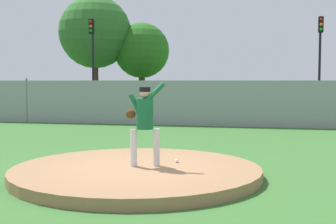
% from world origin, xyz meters
% --- Properties ---
extents(ground_plane, '(80.00, 80.00, 0.00)m').
position_xyz_m(ground_plane, '(0.00, 6.00, 0.00)').
color(ground_plane, '#386B2D').
extents(asphalt_strip, '(44.00, 7.00, 0.01)m').
position_xyz_m(asphalt_strip, '(0.00, 14.50, 0.00)').
color(asphalt_strip, '#2B2B2D').
rests_on(asphalt_strip, ground_plane).
extents(pitchers_mound, '(4.75, 4.75, 0.20)m').
position_xyz_m(pitchers_mound, '(0.00, 0.00, 0.10)').
color(pitchers_mound, '#99704C').
rests_on(pitchers_mound, ground_plane).
extents(pitcher_youth, '(0.80, 0.32, 1.62)m').
position_xyz_m(pitcher_youth, '(0.13, 0.10, 1.13)').
color(pitcher_youth, silver).
rests_on(pitcher_youth, pitchers_mound).
extents(baseball, '(0.07, 0.07, 0.07)m').
position_xyz_m(baseball, '(0.67, 0.58, 0.23)').
color(baseball, white).
rests_on(baseball, pitchers_mound).
extents(chainlink_fence, '(40.05, 0.07, 1.95)m').
position_xyz_m(chainlink_fence, '(-0.00, 10.00, 0.92)').
color(chainlink_fence, gray).
rests_on(chainlink_fence, ground_plane).
extents(parked_car_red, '(2.02, 4.38, 1.72)m').
position_xyz_m(parked_car_red, '(-9.89, 14.84, 0.82)').
color(parked_car_red, '#A81919').
rests_on(parked_car_red, ground_plane).
extents(parked_car_teal, '(1.91, 4.34, 1.70)m').
position_xyz_m(parked_car_teal, '(-3.72, 14.57, 0.81)').
color(parked_car_teal, '#146066').
rests_on(parked_car_teal, ground_plane).
extents(parked_car_slate, '(1.96, 4.83, 1.56)m').
position_xyz_m(parked_car_slate, '(0.08, 14.35, 0.76)').
color(parked_car_slate, slate).
rests_on(parked_car_slate, ground_plane).
extents(traffic_cone_orange, '(0.40, 0.40, 0.55)m').
position_xyz_m(traffic_cone_orange, '(3.25, 16.91, 0.26)').
color(traffic_cone_orange, orange).
rests_on(traffic_cone_orange, asphalt_strip).
extents(traffic_light_near, '(0.28, 0.46, 5.60)m').
position_xyz_m(traffic_light_near, '(-8.20, 18.26, 3.78)').
color(traffic_light_near, black).
rests_on(traffic_light_near, ground_plane).
extents(traffic_light_far, '(0.28, 0.46, 5.46)m').
position_xyz_m(traffic_light_far, '(5.32, 19.06, 3.69)').
color(traffic_light_far, black).
rests_on(traffic_light_far, ground_plane).
extents(tree_broad_right, '(5.16, 5.16, 7.89)m').
position_xyz_m(tree_broad_right, '(-9.74, 22.65, 5.29)').
color(tree_broad_right, '#4C331E').
rests_on(tree_broad_right, ground_plane).
extents(tree_broad_left, '(4.00, 4.00, 6.03)m').
position_xyz_m(tree_broad_left, '(-6.56, 23.70, 4.01)').
color(tree_broad_left, '#4C331E').
rests_on(tree_broad_left, ground_plane).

